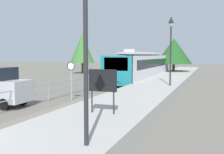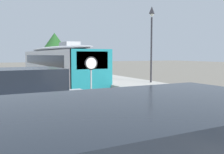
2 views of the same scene
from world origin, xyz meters
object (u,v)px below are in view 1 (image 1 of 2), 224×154
(commuter_train, at_px, (144,65))
(platform_lamp_near_end, at_px, (85,2))
(speed_limit_sign, at_px, (71,71))
(platform_lamp_mid_platform, at_px, (171,38))
(platform_notice_board, at_px, (103,82))

(commuter_train, bearing_deg, platform_lamp_near_end, -79.61)
(platform_lamp_near_end, xyz_separation_m, speed_limit_sign, (-6.34, 10.56, -2.50))
(platform_lamp_near_end, xyz_separation_m, platform_lamp_mid_platform, (0.00, 15.01, 0.00))
(platform_lamp_near_end, distance_m, platform_notice_board, 4.59)
(platform_lamp_mid_platform, distance_m, speed_limit_sign, 8.15)
(commuter_train, bearing_deg, platform_lamp_mid_platform, -64.90)
(platform_notice_board, bearing_deg, platform_lamp_mid_platform, 84.53)
(speed_limit_sign, bearing_deg, platform_lamp_near_end, -58.99)
(commuter_train, distance_m, platform_lamp_mid_platform, 10.94)
(platform_lamp_near_end, height_order, speed_limit_sign, platform_lamp_near_end)
(platform_lamp_near_end, height_order, platform_notice_board, platform_lamp_near_end)
(platform_lamp_mid_platform, height_order, platform_notice_board, platform_lamp_mid_platform)
(platform_lamp_mid_platform, height_order, speed_limit_sign, platform_lamp_mid_platform)
(commuter_train, relative_size, platform_notice_board, 10.92)
(commuter_train, bearing_deg, speed_limit_sign, -97.37)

